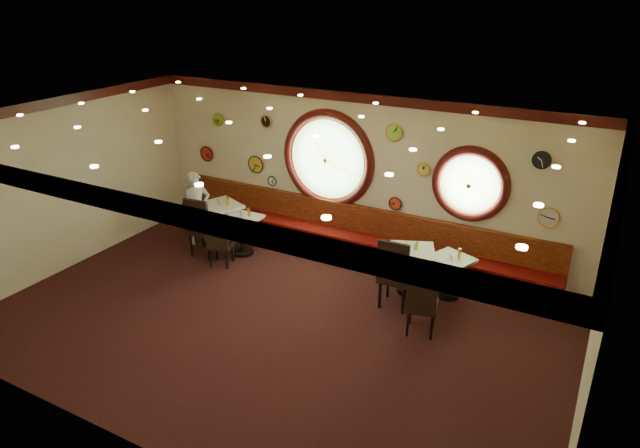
{
  "coord_description": "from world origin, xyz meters",
  "views": [
    {
      "loc": [
        4.38,
        -6.51,
        5.05
      ],
      "look_at": [
        0.41,
        0.8,
        1.5
      ],
      "focal_mm": 32.0,
      "sensor_mm": 36.0,
      "label": 1
    }
  ],
  "objects": [
    {
      "name": "porthole_left_ring",
      "position": [
        -0.6,
        2.95,
        1.85
      ],
      "size": [
        1.61,
        0.03,
        1.61
      ],
      "primitive_type": "torus",
      "rotation": [
        1.57,
        0.0,
        0.0
      ],
      "color": "gold",
      "rests_on": "wall_back"
    },
    {
      "name": "molding_back",
      "position": [
        0.0,
        2.95,
        3.11
      ],
      "size": [
        9.0,
        0.1,
        0.18
      ],
      "primitive_type": "cube",
      "color": "#3C0C0B",
      "rests_on": "wall_back"
    },
    {
      "name": "porthole_left_glass",
      "position": [
        -0.6,
        3.0,
        1.85
      ],
      "size": [
        1.66,
        0.02,
        1.66
      ],
      "primitive_type": "cylinder",
      "rotation": [
        1.57,
        0.0,
        0.0
      ],
      "color": "#92CB7A",
      "rests_on": "wall_back"
    },
    {
      "name": "banquette_base",
      "position": [
        0.0,
        2.72,
        0.1
      ],
      "size": [
        8.0,
        0.55,
        0.2
      ],
      "primitive_type": "cube",
      "color": "black",
      "rests_on": "floor"
    },
    {
      "name": "porthole_right_ring",
      "position": [
        2.2,
        2.95,
        1.8
      ],
      "size": [
        1.09,
        0.03,
        1.09
      ],
      "primitive_type": "torus",
      "rotation": [
        1.57,
        0.0,
        0.0
      ],
      "color": "gold",
      "rests_on": "wall_back"
    },
    {
      "name": "porthole_right_frame",
      "position": [
        2.2,
        2.98,
        1.8
      ],
      "size": [
        1.38,
        0.18,
        1.38
      ],
      "primitive_type": "torus",
      "rotation": [
        1.57,
        0.0,
        0.0
      ],
      "color": "#3C0C0B",
      "rests_on": "wall_back"
    },
    {
      "name": "porthole_left_frame",
      "position": [
        -0.6,
        2.98,
        1.85
      ],
      "size": [
        1.98,
        0.18,
        1.98
      ],
      "primitive_type": "torus",
      "rotation": [
        1.57,
        0.0,
        0.0
      ],
      "color": "#3C0C0B",
      "rests_on": "wall_back"
    },
    {
      "name": "wall_clock_4",
      "position": [
        -3.6,
        2.96,
        1.55
      ],
      "size": [
        0.32,
        0.03,
        0.32
      ],
      "primitive_type": "cylinder",
      "rotation": [
        1.57,
        0.0,
        0.0
      ],
      "color": "red",
      "rests_on": "wall_back"
    },
    {
      "name": "wall_clock_3",
      "position": [
        -3.2,
        2.96,
        2.35
      ],
      "size": [
        0.26,
        0.03,
        0.26
      ],
      "primitive_type": "cylinder",
      "rotation": [
        1.57,
        0.0,
        0.0
      ],
      "color": "#71AE22",
      "rests_on": "wall_back"
    },
    {
      "name": "condiment_d_bottle",
      "position": [
        2.32,
        2.22,
        0.82
      ],
      "size": [
        0.06,
        0.06,
        0.18
      ],
      "primitive_type": "cylinder",
      "color": "gold",
      "rests_on": "table_d"
    },
    {
      "name": "condiment_a_bottle",
      "position": [
        -2.44,
        2.1,
        0.95
      ],
      "size": [
        0.06,
        0.06,
        0.18
      ],
      "primitive_type": "cylinder",
      "color": "gold",
      "rests_on": "table_a"
    },
    {
      "name": "chair_c",
      "position": [
        1.52,
        1.32,
        0.72
      ],
      "size": [
        0.55,
        0.55,
        0.78
      ],
      "rotation": [
        0.0,
        0.0,
        0.05
      ],
      "color": "black",
      "rests_on": "floor"
    },
    {
      "name": "banquette_seat",
      "position": [
        0.0,
        2.72,
        0.35
      ],
      "size": [
        8.0,
        0.55,
        0.3
      ],
      "primitive_type": "cube",
      "color": "#5B0907",
      "rests_on": "banquette_base"
    },
    {
      "name": "table_c",
      "position": [
        1.58,
        1.98,
        0.51
      ],
      "size": [
        0.97,
        0.97,
        0.81
      ],
      "color": "black",
      "rests_on": "floor"
    },
    {
      "name": "molding_right",
      "position": [
        4.45,
        0.0,
        3.11
      ],
      "size": [
        0.1,
        6.0,
        0.18
      ],
      "primitive_type": "cube",
      "color": "#3C0C0B",
      "rests_on": "wall_back"
    },
    {
      "name": "chair_d",
      "position": [
        2.17,
        0.78,
        0.63
      ],
      "size": [
        0.56,
        0.56,
        0.69
      ],
      "rotation": [
        0.0,
        0.0,
        0.23
      ],
      "color": "black",
      "rests_on": "floor"
    },
    {
      "name": "table_b",
      "position": [
        -1.93,
        1.83,
        0.49
      ],
      "size": [
        0.71,
        0.71,
        0.78
      ],
      "color": "black",
      "rests_on": "floor"
    },
    {
      "name": "table_d",
      "position": [
        2.2,
        2.15,
        0.46
      ],
      "size": [
        0.86,
        0.86,
        0.73
      ],
      "color": "black",
      "rests_on": "floor"
    },
    {
      "name": "wall_clock_5",
      "position": [
        0.75,
        2.96,
        2.55
      ],
      "size": [
        0.3,
        0.03,
        0.3
      ],
      "primitive_type": "cylinder",
      "rotation": [
        1.57,
        0.0,
        0.0
      ],
      "color": "#99DF45",
      "rests_on": "wall_back"
    },
    {
      "name": "condiment_a_pepper",
      "position": [
        -2.53,
        1.96,
        0.91
      ],
      "size": [
        0.03,
        0.03,
        0.09
      ],
      "primitive_type": "cylinder",
      "color": "silver",
      "rests_on": "table_a"
    },
    {
      "name": "porthole_right_glass",
      "position": [
        2.2,
        3.0,
        1.8
      ],
      "size": [
        1.1,
        0.02,
        1.1
      ],
      "primitive_type": "cylinder",
      "rotation": [
        1.57,
        0.0,
        0.0
      ],
      "color": "#92CB7A",
      "rests_on": "wall_back"
    },
    {
      "name": "condiment_c_salt",
      "position": [
        1.44,
        2.05,
        0.86
      ],
      "size": [
        0.03,
        0.03,
        0.09
      ],
      "primitive_type": "cylinder",
      "color": "silver",
      "rests_on": "table_c"
    },
    {
      "name": "condiment_b_bottle",
      "position": [
        -1.82,
        1.97,
        0.87
      ],
      "size": [
        0.06,
        0.06,
        0.18
      ],
      "primitive_type": "cylinder",
      "color": "#C5862E",
      "rests_on": "table_b"
    },
    {
      "name": "wall_clock_7",
      "position": [
        3.55,
        2.96,
        1.45
      ],
      "size": [
        0.34,
        0.03,
        0.34
      ],
      "primitive_type": "cylinder",
      "rotation": [
        1.57,
        0.0,
        0.0
      ],
      "color": "silver",
      "rests_on": "wall_back"
    },
    {
      "name": "wall_left",
      "position": [
        -4.5,
        0.0,
        1.6
      ],
      "size": [
        0.02,
        6.0,
        3.2
      ],
      "primitive_type": "cube",
      "color": "beige",
      "rests_on": "floor"
    },
    {
      "name": "condiment_b_salt",
      "position": [
        -1.96,
        1.88,
        0.83
      ],
      "size": [
        0.04,
        0.04,
        0.1
      ],
      "primitive_type": "cylinder",
      "color": "silver",
      "rests_on": "table_b"
    },
    {
      "name": "wall_back",
      "position": [
        0.0,
        3.0,
        1.6
      ],
      "size": [
        9.0,
        0.02,
        3.2
      ],
      "primitive_type": "cube",
      "color": "beige",
      "rests_on": "floor"
    },
    {
      "name": "molding_left",
      "position": [
        -4.45,
        0.0,
        3.11
      ],
      "size": [
        0.1,
        6.0,
        0.18
      ],
      "primitive_type": "cube",
      "color": "#3C0C0B",
      "rests_on": "wall_back"
    },
    {
      "name": "wall_clock_0",
      "position": [
        -2.0,
        2.96,
        2.45
      ],
      "size": [
        0.24,
        0.03,
        0.24
      ],
      "primitive_type": "cylinder",
      "rotation": [
        1.57,
        0.0,
        0.0
      ],
      "color": "black",
      "rests_on": "wall_back"
    },
    {
      "name": "condiment_d_salt",
      "position": [
        2.18,
        2.15,
        0.77
      ],
      "size": [
        0.03,
        0.03,
        0.09
      ],
      "primitive_type": "cylinder",
      "color": "silver",
      "rests_on": "table_d"
    },
    {
      "name": "condiment_b_pepper",
      "position": [
        -1.89,
        1.86,
        0.82
      ],
      "size": [
        0.03,
        0.03,
        0.09
      ],
      "primitive_type": "cylinder",
      "color": "silver",
      "rests_on": "table_b"
    },
    {
      "name": "wall_right",
      "position": [
        4.5,
        0.0,
        1.6
      ],
      "size": [
        0.02,
        6.0,
        3.2
      ],
      "primitive_type": "cube",
      "color": "beige",
      "rests_on": "floor"
    },
    {
      "name": "wall_clock_9",
      "position": [
        3.3,
        2.96,
        2.4
      ],
      "size": [
        0.28,
        0.03,
        0.28
      ],
      "primitive_type": "cylinder",
      "rotation": [
        1.57,
        0.0,
        0.0
      ],
      "color": "black",
      "rests_on": "wall_back"
    },
    {
      "name": "floor",
      "position": [
        0.0,
        0.0,
        0.0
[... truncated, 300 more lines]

